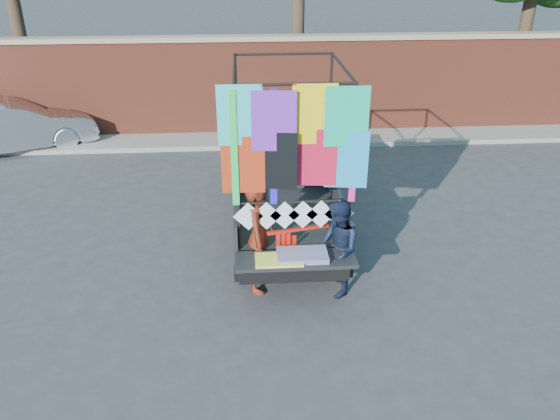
{
  "coord_description": "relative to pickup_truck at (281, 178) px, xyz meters",
  "views": [
    {
      "loc": [
        -0.58,
        -7.43,
        4.88
      ],
      "look_at": [
        -0.08,
        -0.19,
        1.23
      ],
      "focal_mm": 35.0,
      "sensor_mm": 36.0,
      "label": 1
    }
  ],
  "objects": [
    {
      "name": "pickup_truck",
      "position": [
        0.0,
        0.0,
        0.0
      ],
      "size": [
        2.03,
        5.09,
        3.21
      ],
      "color": "black",
      "rests_on": "ground"
    },
    {
      "name": "man",
      "position": [
        0.64,
        -2.57,
        -0.04
      ],
      "size": [
        0.61,
        0.77,
        1.54
      ],
      "primitive_type": "imported",
      "rotation": [
        0.0,
        0.0,
        -1.53
      ],
      "color": "#162037",
      "rests_on": "ground"
    },
    {
      "name": "sedan",
      "position": [
        -6.4,
        4.13,
        -0.17
      ],
      "size": [
        4.07,
        2.79,
        1.27
      ],
      "primitive_type": "imported",
      "rotation": [
        0.0,
        0.0,
        1.99
      ],
      "color": "silver",
      "rests_on": "ground"
    },
    {
      "name": "brick_wall",
      "position": [
        -0.1,
        5.03,
        0.52
      ],
      "size": [
        30.0,
        0.45,
        2.61
      ],
      "color": "brown",
      "rests_on": "ground"
    },
    {
      "name": "streamer_bundle",
      "position": [
        -0.03,
        -2.48,
        0.06
      ],
      "size": [
        0.93,
        0.24,
        0.65
      ],
      "color": "red",
      "rests_on": "ground"
    },
    {
      "name": "ground",
      "position": [
        -0.1,
        -1.97,
        -0.81
      ],
      "size": [
        90.0,
        90.0,
        0.0
      ],
      "primitive_type": "plane",
      "color": "#38383A",
      "rests_on": "ground"
    },
    {
      "name": "woman",
      "position": [
        -0.5,
        -2.36,
        0.09
      ],
      "size": [
        0.55,
        0.73,
        1.81
      ],
      "primitive_type": "imported",
      "rotation": [
        0.0,
        0.0,
        1.37
      ],
      "color": "maroon",
      "rests_on": "ground"
    },
    {
      "name": "curb",
      "position": [
        -0.1,
        4.33,
        -0.75
      ],
      "size": [
        30.0,
        1.2,
        0.12
      ],
      "primitive_type": "cube",
      "color": "gray",
      "rests_on": "ground"
    }
  ]
}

